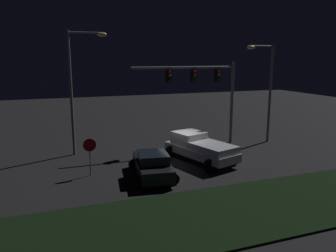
{
  "coord_description": "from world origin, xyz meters",
  "views": [
    {
      "loc": [
        -8.34,
        -20.25,
        6.76
      ],
      "look_at": [
        -0.48,
        1.12,
        2.13
      ],
      "focal_mm": 35.64,
      "sensor_mm": 36.0,
      "label": 1
    }
  ],
  "objects_px": {
    "street_lamp_right": "(266,82)",
    "traffic_signal_gantry": "(205,83)",
    "stop_sign": "(90,150)",
    "car_sedan": "(153,165)",
    "street_lamp_left": "(78,78)",
    "pickup_truck": "(199,146)"
  },
  "relations": [
    {
      "from": "pickup_truck",
      "to": "car_sedan",
      "type": "height_order",
      "value": "pickup_truck"
    },
    {
      "from": "pickup_truck",
      "to": "stop_sign",
      "type": "xyz_separation_m",
      "value": [
        -7.21,
        -0.45,
        0.56
      ]
    },
    {
      "from": "car_sedan",
      "to": "stop_sign",
      "type": "xyz_separation_m",
      "value": [
        -3.33,
        1.5,
        0.82
      ]
    },
    {
      "from": "pickup_truck",
      "to": "stop_sign",
      "type": "relative_size",
      "value": 2.58
    },
    {
      "from": "car_sedan",
      "to": "street_lamp_left",
      "type": "bearing_deg",
      "value": 35.86
    },
    {
      "from": "street_lamp_right",
      "to": "traffic_signal_gantry",
      "type": "bearing_deg",
      "value": 171.71
    },
    {
      "from": "street_lamp_left",
      "to": "stop_sign",
      "type": "xyz_separation_m",
      "value": [
        -0.0,
        -4.84,
        -3.84
      ]
    },
    {
      "from": "pickup_truck",
      "to": "traffic_signal_gantry",
      "type": "relative_size",
      "value": 0.69
    },
    {
      "from": "street_lamp_left",
      "to": "stop_sign",
      "type": "distance_m",
      "value": 6.17
    },
    {
      "from": "pickup_truck",
      "to": "car_sedan",
      "type": "xyz_separation_m",
      "value": [
        -3.88,
        -1.95,
        -0.26
      ]
    },
    {
      "from": "car_sedan",
      "to": "stop_sign",
      "type": "relative_size",
      "value": 2.07
    },
    {
      "from": "stop_sign",
      "to": "street_lamp_right",
      "type": "bearing_deg",
      "value": 12.79
    },
    {
      "from": "car_sedan",
      "to": "street_lamp_right",
      "type": "distance_m",
      "value": 12.68
    },
    {
      "from": "pickup_truck",
      "to": "street_lamp_left",
      "type": "height_order",
      "value": "street_lamp_left"
    },
    {
      "from": "street_lamp_left",
      "to": "street_lamp_right",
      "type": "xyz_separation_m",
      "value": [
        14.3,
        -1.59,
        -0.45
      ]
    },
    {
      "from": "street_lamp_right",
      "to": "stop_sign",
      "type": "bearing_deg",
      "value": -167.21
    },
    {
      "from": "stop_sign",
      "to": "car_sedan",
      "type": "bearing_deg",
      "value": -24.29
    },
    {
      "from": "traffic_signal_gantry",
      "to": "street_lamp_left",
      "type": "height_order",
      "value": "street_lamp_left"
    },
    {
      "from": "street_lamp_right",
      "to": "street_lamp_left",
      "type": "bearing_deg",
      "value": 173.67
    },
    {
      "from": "pickup_truck",
      "to": "stop_sign",
      "type": "height_order",
      "value": "stop_sign"
    },
    {
      "from": "car_sedan",
      "to": "street_lamp_right",
      "type": "xyz_separation_m",
      "value": [
        10.97,
        4.75,
        4.21
      ]
    },
    {
      "from": "car_sedan",
      "to": "traffic_signal_gantry",
      "type": "height_order",
      "value": "traffic_signal_gantry"
    }
  ]
}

